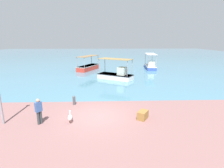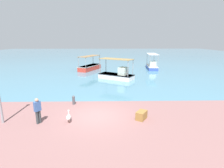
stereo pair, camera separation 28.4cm
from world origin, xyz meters
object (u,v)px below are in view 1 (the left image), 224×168
at_px(fisherman_standing, 39,111).
at_px(pelican, 70,117).
at_px(mooring_bollard, 74,100).
at_px(fishing_boat_center, 88,67).
at_px(cargo_crate, 143,115).
at_px(fishing_boat_near_left, 150,66).
at_px(fishing_boat_far_left, 116,74).

bearing_deg(fisherman_standing, pelican, 2.40).
bearing_deg(fisherman_standing, mooring_bollard, 64.65).
distance_m(pelican, mooring_bollard, 3.29).
distance_m(fishing_boat_center, mooring_bollard, 16.94).
distance_m(fishing_boat_center, cargo_crate, 20.57).
height_order(pelican, fisherman_standing, fisherman_standing).
xyz_separation_m(fishing_boat_center, fisherman_standing, (-1.19, -20.29, 0.35)).
height_order(fisherman_standing, cargo_crate, fisherman_standing).
relative_size(pelican, fisherman_standing, 0.48).
bearing_deg(pelican, mooring_bollard, 95.33).
relative_size(pelican, mooring_bollard, 1.05).
height_order(fishing_boat_near_left, pelican, fishing_boat_near_left).
distance_m(fishing_boat_center, pelican, 20.23).
bearing_deg(fishing_boat_near_left, pelican, -116.64).
distance_m(fishing_boat_near_left, fishing_boat_far_left, 10.54).
relative_size(fishing_boat_center, fisherman_standing, 3.26).
distance_m(fishing_boat_near_left, mooring_bollard, 20.67).
bearing_deg(fishing_boat_center, fishing_boat_far_left, -58.96).
xyz_separation_m(fishing_boat_far_left, mooring_bollard, (-4.08, -9.50, -0.22)).
distance_m(mooring_bollard, cargo_crate, 5.87).
bearing_deg(cargo_crate, mooring_bollard, 150.62).
height_order(fishing_boat_far_left, pelican, fishing_boat_far_left).
height_order(fishing_boat_near_left, fishing_boat_far_left, fishing_boat_far_left).
bearing_deg(fishing_boat_far_left, pelican, -106.46).
relative_size(fishing_boat_near_left, fisherman_standing, 2.99).
height_order(fishing_boat_near_left, cargo_crate, fishing_boat_near_left).
bearing_deg(pelican, fishing_boat_near_left, 63.36).
height_order(fishing_boat_near_left, fisherman_standing, fishing_boat_near_left).
bearing_deg(fishing_boat_near_left, mooring_bollard, -121.47).
distance_m(fishing_boat_far_left, mooring_bollard, 10.34).
height_order(pelican, cargo_crate, pelican).
height_order(fishing_boat_near_left, fishing_boat_center, fishing_boat_near_left).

